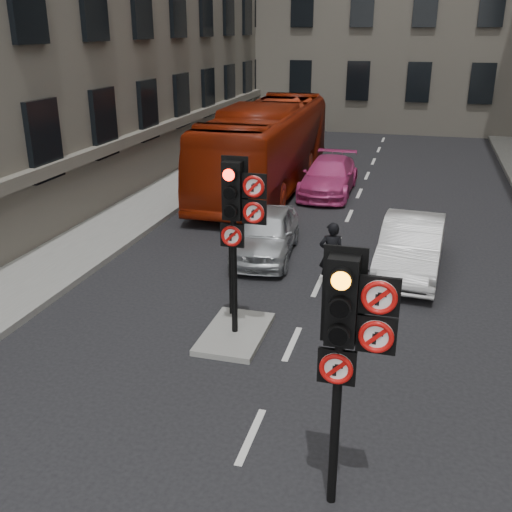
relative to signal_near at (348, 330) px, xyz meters
The scene contains 11 objects.
pavement_left 14.24m from the signal_near, 128.28° to the left, with size 3.00×50.00×0.16m, color gray.
centre_island 5.44m from the signal_near, 123.83° to the left, with size 1.20×2.00×0.12m, color gray.
signal_near is the anchor object (origin of this frame).
signal_far 4.77m from the signal_near, 123.02° to the left, with size 0.91×0.40×3.58m.
car_silver 9.45m from the signal_near, 110.50° to the left, with size 1.54×3.83×1.30m, color #B7BBBF.
car_white 8.75m from the signal_near, 85.85° to the left, with size 1.48×4.25×1.40m, color silver.
car_pink 16.06m from the signal_near, 99.50° to the left, with size 1.84×4.53×1.32m, color #C83B81.
bus_red 16.80m from the signal_near, 107.77° to the left, with size 2.73×11.69×3.26m, color maroon.
motorcycle 6.63m from the signal_near, 94.28° to the left, with size 0.48×1.71×1.03m, color black.
motorcyclist 7.38m from the signal_near, 99.71° to the left, with size 0.59×0.39×1.63m, color black.
info_sign 5.75m from the signal_near, 122.42° to the left, with size 0.32×0.15×1.89m.
Camera 1 is at (2.12, -5.35, 5.92)m, focal length 42.00 mm.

